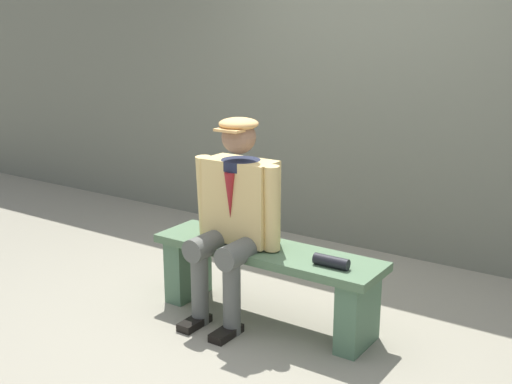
% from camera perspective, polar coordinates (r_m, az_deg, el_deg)
% --- Properties ---
extents(ground_plane, '(30.00, 30.00, 0.00)m').
position_cam_1_polar(ground_plane, '(4.26, 0.86, -11.11)').
color(ground_plane, gray).
extents(bench, '(1.53, 0.41, 0.49)m').
position_cam_1_polar(bench, '(4.13, 0.88, -7.05)').
color(bench, '#4C6949').
rests_on(bench, ground).
extents(seated_man, '(0.62, 0.58, 1.29)m').
position_cam_1_polar(seated_man, '(4.05, -1.86, -1.63)').
color(seated_man, '#D5B56F').
rests_on(seated_man, ground).
extents(rolled_magazine, '(0.22, 0.07, 0.07)m').
position_cam_1_polar(rolled_magazine, '(3.78, 6.64, -6.10)').
color(rolled_magazine, black).
rests_on(rolled_magazine, bench).
extents(stadium_wall, '(12.00, 0.24, 2.44)m').
position_cam_1_polar(stadium_wall, '(5.38, 11.01, 7.71)').
color(stadium_wall, '#636556').
rests_on(stadium_wall, ground).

